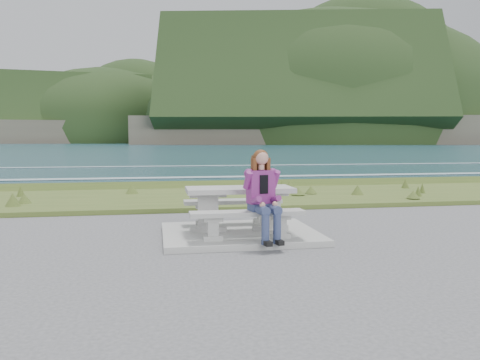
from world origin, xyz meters
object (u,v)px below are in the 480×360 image
(seated_woman, at_px, (265,208))
(bench_seaward, at_px, (233,205))
(picnic_table, at_px, (240,197))
(bench_landward, at_px, (247,217))

(seated_woman, bearing_deg, bench_seaward, 88.31)
(bench_seaward, relative_size, seated_woman, 1.28)
(picnic_table, distance_m, bench_seaward, 0.74)
(bench_landward, height_order, seated_woman, seated_woman)
(picnic_table, height_order, bench_seaward, picnic_table)
(picnic_table, relative_size, seated_woman, 1.28)
(picnic_table, bearing_deg, seated_woman, -73.79)
(bench_seaward, height_order, seated_woman, seated_woman)
(bench_seaward, xyz_separation_m, seated_woman, (0.24, -1.53, 0.17))
(bench_landward, distance_m, bench_seaward, 1.40)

